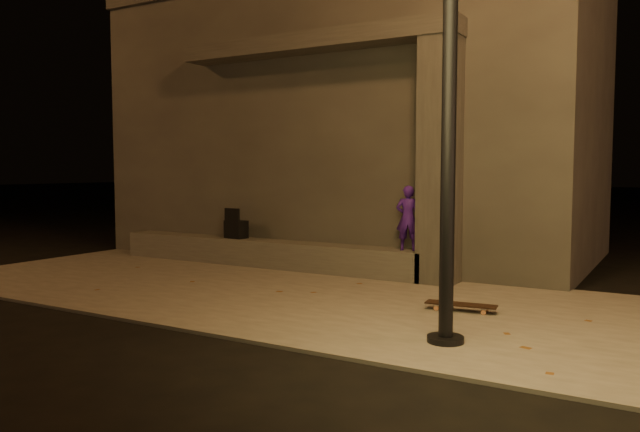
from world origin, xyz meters
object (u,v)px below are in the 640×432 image
Objects in this scene: backpack at (236,228)px; skateboard at (461,305)px; column at (440,161)px; skateboarder at (408,218)px.

backpack reaches higher than skateboard.
column is 2.55m from skateboard.
backpack is 4.99m from skateboard.
skateboarder is (-0.50, 0.00, -0.85)m from column.
skateboarder is at bearing 8.04° from backpack.
skateboard is at bearing -11.58° from backpack.
column is 3.97m from backpack.
column is at bearing 8.04° from backpack.
column is at bearing 111.16° from skateboard.
skateboarder is 2.33m from skateboard.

